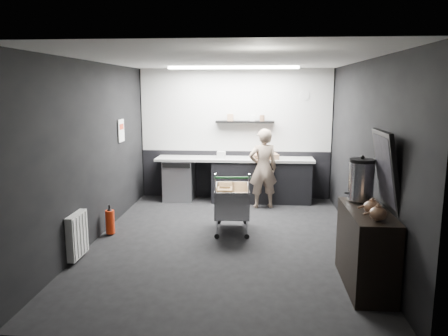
{
  "coord_description": "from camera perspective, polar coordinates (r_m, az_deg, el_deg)",
  "views": [
    {
      "loc": [
        0.48,
        -6.35,
        2.31
      ],
      "look_at": [
        -0.05,
        0.4,
        1.06
      ],
      "focal_mm": 35.0,
      "sensor_mm": 36.0,
      "label": 1
    }
  ],
  "objects": [
    {
      "name": "floor",
      "position": [
        6.77,
        0.19,
        -9.49
      ],
      "size": [
        5.5,
        5.5,
        0.0
      ],
      "primitive_type": "plane",
      "color": "black",
      "rests_on": "ground"
    },
    {
      "name": "ceiling",
      "position": [
        6.38,
        0.21,
        13.97
      ],
      "size": [
        5.5,
        5.5,
        0.0
      ],
      "primitive_type": "plane",
      "rotation": [
        3.14,
        0.0,
        0.0
      ],
      "color": "silver",
      "rests_on": "wall_back"
    },
    {
      "name": "wall_back",
      "position": [
        9.16,
        1.5,
        4.43
      ],
      "size": [
        5.5,
        0.0,
        5.5
      ],
      "primitive_type": "plane",
      "rotation": [
        1.57,
        0.0,
        0.0
      ],
      "color": "black",
      "rests_on": "floor"
    },
    {
      "name": "wall_front",
      "position": [
        3.75,
        -2.98,
        -4.36
      ],
      "size": [
        5.5,
        0.0,
        5.5
      ],
      "primitive_type": "plane",
      "rotation": [
        -1.57,
        0.0,
        0.0
      ],
      "color": "black",
      "rests_on": "floor"
    },
    {
      "name": "wall_left",
      "position": [
        6.88,
        -16.66,
        2.0
      ],
      "size": [
        0.0,
        5.5,
        5.5
      ],
      "primitive_type": "plane",
      "rotation": [
        1.57,
        0.0,
        1.57
      ],
      "color": "black",
      "rests_on": "floor"
    },
    {
      "name": "wall_right",
      "position": [
        6.6,
        17.81,
        1.59
      ],
      "size": [
        0.0,
        5.5,
        5.5
      ],
      "primitive_type": "plane",
      "rotation": [
        1.57,
        0.0,
        -1.57
      ],
      "color": "black",
      "rests_on": "floor"
    },
    {
      "name": "kitchen_wall_panel",
      "position": [
        9.1,
        1.51,
        7.55
      ],
      "size": [
        3.95,
        0.02,
        1.7
      ],
      "primitive_type": "cube",
      "color": "beige",
      "rests_on": "wall_back"
    },
    {
      "name": "dado_panel",
      "position": [
        9.27,
        1.47,
        -0.81
      ],
      "size": [
        3.95,
        0.02,
        1.0
      ],
      "primitive_type": "cube",
      "color": "black",
      "rests_on": "wall_back"
    },
    {
      "name": "floating_shelf",
      "position": [
        9.0,
        2.75,
        6.04
      ],
      "size": [
        1.2,
        0.22,
        0.04
      ],
      "primitive_type": "cube",
      "color": "black",
      "rests_on": "wall_back"
    },
    {
      "name": "wall_clock",
      "position": [
        9.11,
        10.46,
        9.28
      ],
      "size": [
        0.2,
        0.03,
        0.2
      ],
      "primitive_type": "cylinder",
      "rotation": [
        1.57,
        0.0,
        0.0
      ],
      "color": "silver",
      "rests_on": "wall_back"
    },
    {
      "name": "poster",
      "position": [
        8.07,
        -13.29,
        4.77
      ],
      "size": [
        0.02,
        0.3,
        0.4
      ],
      "primitive_type": "cube",
      "color": "white",
      "rests_on": "wall_left"
    },
    {
      "name": "poster_red_band",
      "position": [
        8.06,
        -13.28,
        5.27
      ],
      "size": [
        0.02,
        0.22,
        0.1
      ],
      "primitive_type": "cube",
      "color": "red",
      "rests_on": "poster"
    },
    {
      "name": "radiator",
      "position": [
        6.27,
        -18.63,
        -8.31
      ],
      "size": [
        0.1,
        0.5,
        0.6
      ],
      "primitive_type": "cube",
      "color": "silver",
      "rests_on": "wall_left"
    },
    {
      "name": "ceiling_strip",
      "position": [
        8.22,
        1.21,
        12.96
      ],
      "size": [
        2.4,
        0.2,
        0.04
      ],
      "primitive_type": "cube",
      "color": "white",
      "rests_on": "ceiling"
    },
    {
      "name": "prep_counter",
      "position": [
        8.97,
        2.23,
        -1.48
      ],
      "size": [
        3.2,
        0.61,
        0.9
      ],
      "color": "black",
      "rests_on": "floor"
    },
    {
      "name": "person",
      "position": [
        8.46,
        5.13,
        -0.07
      ],
      "size": [
        0.63,
        0.49,
        1.54
      ],
      "primitive_type": "imported",
      "rotation": [
        0.0,
        0.0,
        3.38
      ],
      "color": "beige",
      "rests_on": "floor"
    },
    {
      "name": "shopping_cart",
      "position": [
        7.08,
        1.03,
        -4.54
      ],
      "size": [
        0.59,
        0.94,
        1.0
      ],
      "color": "silver",
      "rests_on": "floor"
    },
    {
      "name": "sideboard",
      "position": [
        5.43,
        18.14,
        -8.62
      ],
      "size": [
        0.53,
        1.23,
        1.84
      ],
      "color": "black",
      "rests_on": "floor"
    },
    {
      "name": "fire_extinguisher",
      "position": [
        7.2,
        -14.66,
        -6.72
      ],
      "size": [
        0.14,
        0.14,
        0.46
      ],
      "color": "red",
      "rests_on": "floor"
    },
    {
      "name": "cardboard_box",
      "position": [
        8.82,
        5.32,
        1.55
      ],
      "size": [
        0.58,
        0.49,
        0.1
      ],
      "primitive_type": "cube",
      "rotation": [
        0.0,
        0.0,
        0.23
      ],
      "color": "#9A7252",
      "rests_on": "prep_counter"
    },
    {
      "name": "pink_tub",
      "position": [
        8.86,
        5.37,
        1.94
      ],
      "size": [
        0.21,
        0.21,
        0.21
      ],
      "primitive_type": "cylinder",
      "color": "white",
      "rests_on": "prep_counter"
    },
    {
      "name": "white_container",
      "position": [
        8.85,
        -0.36,
        1.75
      ],
      "size": [
        0.17,
        0.14,
        0.14
      ],
      "primitive_type": "cube",
      "rotation": [
        0.0,
        0.0,
        -0.12
      ],
      "color": "silver",
      "rests_on": "prep_counter"
    }
  ]
}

